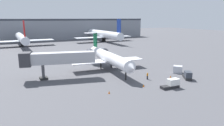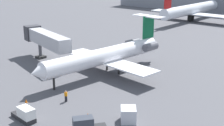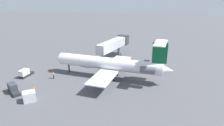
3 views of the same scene
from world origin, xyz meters
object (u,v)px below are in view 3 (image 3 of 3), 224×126
regional_jet (111,64)px  traffic_cone_near (48,70)px  baggage_tug_lead (25,73)px  traffic_cone_mid (62,61)px  cargo_container_uld (29,96)px  traffic_cone_far (34,87)px  ground_crew_marshaller (53,75)px  baggage_tug_trailing (13,89)px  jet_bridge (115,44)px

regional_jet → traffic_cone_near: regional_jet is taller
baggage_tug_lead → traffic_cone_mid: size_ratio=7.40×
cargo_container_uld → traffic_cone_near: size_ratio=5.33×
regional_jet → traffic_cone_far: 17.97m
ground_crew_marshaller → baggage_tug_trailing: (8.58, -4.13, -0.02)m
baggage_tug_lead → traffic_cone_near: bearing=145.7°
cargo_container_uld → traffic_cone_far: bearing=-151.6°
jet_bridge → cargo_container_uld: size_ratio=5.87×
cargo_container_uld → ground_crew_marshaller: bearing=-173.4°
traffic_cone_mid → ground_crew_marshaller: bearing=20.1°
baggage_tug_trailing → jet_bridge: bearing=152.1°
jet_bridge → baggage_tug_trailing: jet_bridge is taller
jet_bridge → traffic_cone_far: jet_bridge is taller
traffic_cone_far → traffic_cone_mid: bearing=-170.1°
cargo_container_uld → regional_jet: bearing=140.4°
ground_crew_marshaller → jet_bridge: bearing=151.1°
cargo_container_uld → traffic_cone_far: 5.42m
traffic_cone_far → cargo_container_uld: bearing=28.4°
baggage_tug_lead → traffic_cone_mid: (-13.00, 2.87, -0.56)m
regional_jet → baggage_tug_lead: bearing=-77.3°
jet_bridge → traffic_cone_near: 21.72m
traffic_cone_mid → jet_bridge: bearing=114.8°
traffic_cone_near → traffic_cone_mid: (-8.27, -0.36, 0.00)m
jet_bridge → baggage_tug_trailing: bearing=-27.9°
ground_crew_marshaller → traffic_cone_mid: bearing=-159.9°
regional_jet → traffic_cone_mid: size_ratio=54.57×
baggage_tug_trailing → traffic_cone_mid: size_ratio=7.45×
traffic_cone_mid → baggage_tug_trailing: bearing=1.0°
baggage_tug_lead → traffic_cone_mid: bearing=167.6°
baggage_tug_lead → cargo_container_uld: size_ratio=1.39×
baggage_tug_trailing → traffic_cone_mid: 20.86m
baggage_tug_lead → cargo_container_uld: (9.94, 8.59, 0.10)m
cargo_container_uld → traffic_cone_mid: bearing=-166.0°
traffic_cone_far → baggage_tug_lead: bearing=-130.8°
traffic_cone_near → baggage_tug_lead: bearing=-34.3°
jet_bridge → baggage_tug_lead: 27.20m
baggage_tug_lead → cargo_container_uld: baggage_tug_lead is taller
baggage_tug_lead → baggage_tug_trailing: 8.49m
traffic_cone_mid → traffic_cone_near: bearing=2.5°
regional_jet → traffic_cone_mid: 19.93m
jet_bridge → traffic_cone_far: 28.27m
cargo_container_uld → traffic_cone_far: cargo_container_uld is taller
regional_jet → traffic_cone_near: (-0.06, -17.44, -3.32)m
ground_crew_marshaller → baggage_tug_trailing: 9.53m
ground_crew_marshaller → traffic_cone_mid: size_ratio=3.07×
regional_jet → ground_crew_marshaller: regional_jet is taller
jet_bridge → ground_crew_marshaller: size_ratio=10.19×
regional_jet → traffic_cone_far: regional_jet is taller
jet_bridge → baggage_tug_lead: bearing=-42.0°
regional_jet → cargo_container_uld: 19.14m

